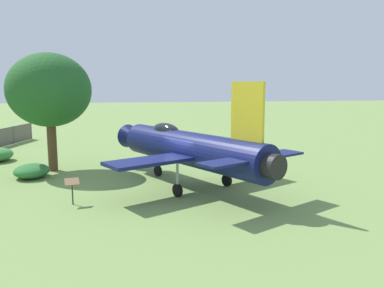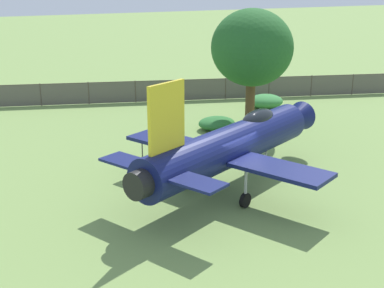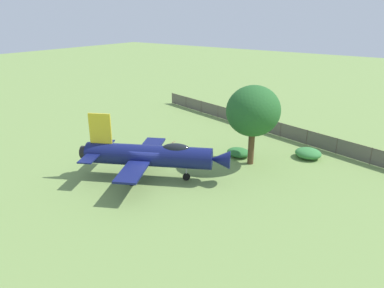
% 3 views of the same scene
% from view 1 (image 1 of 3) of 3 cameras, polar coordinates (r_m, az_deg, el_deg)
% --- Properties ---
extents(ground_plane, '(200.00, 200.00, 0.00)m').
position_cam_1_polar(ground_plane, '(19.94, -0.20, -6.28)').
color(ground_plane, '#75934C').
extents(display_jet, '(9.14, 11.59, 5.27)m').
position_cam_1_polar(display_jet, '(19.82, -0.87, -0.47)').
color(display_jet, '#111951').
rests_on(display_jet, ground_plane).
extents(shade_tree, '(4.86, 4.55, 7.01)m').
position_cam_1_polar(shade_tree, '(24.59, -20.14, 7.35)').
color(shade_tree, brown).
rests_on(shade_tree, ground_plane).
extents(shrub_near_fence, '(1.90, 2.21, 0.77)m').
position_cam_1_polar(shrub_near_fence, '(23.57, -22.38, -3.65)').
color(shrub_near_fence, '#2D7033').
rests_on(shrub_near_fence, ground_plane).
extents(info_plaque, '(0.67, 0.51, 1.14)m').
position_cam_1_polar(info_plaque, '(17.64, -17.12, -5.79)').
color(info_plaque, '#333333').
rests_on(info_plaque, ground_plane).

